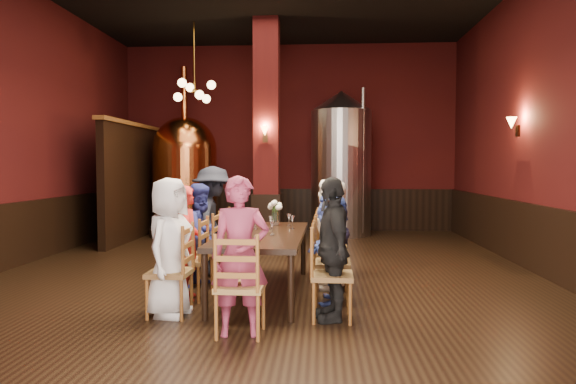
# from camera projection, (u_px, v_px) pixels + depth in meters

# --- Properties ---
(room) EXTENTS (10.00, 10.02, 4.50)m
(room) POSITION_uv_depth(u_px,v_px,m) (267.00, 120.00, 7.55)
(room) COLOR black
(room) RESTS_ON ground
(wainscot_right) EXTENTS (0.08, 9.90, 1.00)m
(wainscot_right) POSITION_uv_depth(u_px,v_px,m) (541.00, 240.00, 7.38)
(wainscot_right) COLOR black
(wainscot_right) RESTS_ON ground
(wainscot_back) EXTENTS (7.90, 0.08, 1.00)m
(wainscot_back) POSITION_uv_depth(u_px,v_px,m) (288.00, 209.00, 12.58)
(wainscot_back) COLOR black
(wainscot_back) RESTS_ON ground
(wainscot_left) EXTENTS (0.08, 9.90, 1.00)m
(wainscot_left) POSITION_uv_depth(u_px,v_px,m) (12.00, 235.00, 7.89)
(wainscot_left) COLOR black
(wainscot_left) RESTS_ON ground
(column) EXTENTS (0.58, 0.58, 4.50)m
(column) POSITION_uv_depth(u_px,v_px,m) (267.00, 132.00, 10.36)
(column) COLOR #48100F
(column) RESTS_ON ground
(partition) EXTENTS (0.22, 3.50, 2.40)m
(partition) POSITION_uv_depth(u_px,v_px,m) (135.00, 183.00, 11.00)
(partition) COLOR black
(partition) RESTS_ON ground
(pendant_cluster) EXTENTS (0.90, 0.90, 1.70)m
(pendant_cluster) POSITION_uv_depth(u_px,v_px,m) (195.00, 91.00, 10.51)
(pendant_cluster) COLOR #A57226
(pendant_cluster) RESTS_ON room
(sconce_wall) EXTENTS (0.20, 0.20, 0.36)m
(sconce_wall) POSITION_uv_depth(u_px,v_px,m) (518.00, 126.00, 8.10)
(sconce_wall) COLOR black
(sconce_wall) RESTS_ON room
(sconce_column) EXTENTS (0.20, 0.20, 0.36)m
(sconce_column) POSITION_uv_depth(u_px,v_px,m) (265.00, 134.00, 10.06)
(sconce_column) COLOR black
(sconce_column) RESTS_ON column
(dining_table) EXTENTS (1.05, 2.42, 0.75)m
(dining_table) POSITION_uv_depth(u_px,v_px,m) (262.00, 238.00, 6.29)
(dining_table) COLOR black
(dining_table) RESTS_ON ground
(chair_0) EXTENTS (0.47, 0.47, 0.92)m
(chair_0) POSITION_uv_depth(u_px,v_px,m) (170.00, 272.00, 5.38)
(chair_0) COLOR brown
(chair_0) RESTS_ON ground
(person_0) EXTENTS (0.59, 0.79, 1.45)m
(person_0) POSITION_uv_depth(u_px,v_px,m) (169.00, 247.00, 5.36)
(person_0) COLOR white
(person_0) RESTS_ON ground
(chair_1) EXTENTS (0.47, 0.47, 0.92)m
(chair_1) POSITION_uv_depth(u_px,v_px,m) (187.00, 260.00, 6.04)
(chair_1) COLOR brown
(chair_1) RESTS_ON ground
(person_1) EXTENTS (0.42, 0.55, 1.34)m
(person_1) POSITION_uv_depth(u_px,v_px,m) (187.00, 242.00, 6.03)
(person_1) COLOR red
(person_1) RESTS_ON ground
(chair_2) EXTENTS (0.47, 0.47, 0.92)m
(chair_2) POSITION_uv_depth(u_px,v_px,m) (201.00, 251.00, 6.70)
(chair_2) COLOR brown
(chair_2) RESTS_ON ground
(person_2) EXTENTS (0.53, 0.72, 1.34)m
(person_2) POSITION_uv_depth(u_px,v_px,m) (201.00, 235.00, 6.69)
(person_2) COLOR navy
(person_2) RESTS_ON ground
(chair_3) EXTENTS (0.47, 0.47, 0.92)m
(chair_3) POSITION_uv_depth(u_px,v_px,m) (213.00, 243.00, 7.37)
(chair_3) COLOR brown
(chair_3) RESTS_ON ground
(person_3) EXTENTS (0.73, 1.09, 1.57)m
(person_3) POSITION_uv_depth(u_px,v_px,m) (213.00, 221.00, 7.35)
(person_3) COLOR black
(person_3) RESTS_ON ground
(chair_4) EXTENTS (0.47, 0.47, 0.92)m
(chair_4) POSITION_uv_depth(u_px,v_px,m) (332.00, 275.00, 5.24)
(chair_4) COLOR brown
(chair_4) RESTS_ON ground
(person_4) EXTENTS (0.51, 0.91, 1.46)m
(person_4) POSITION_uv_depth(u_px,v_px,m) (332.00, 249.00, 5.22)
(person_4) COLOR black
(person_4) RESTS_ON ground
(chair_5) EXTENTS (0.47, 0.47, 0.92)m
(chair_5) POSITION_uv_depth(u_px,v_px,m) (332.00, 263.00, 5.90)
(chair_5) COLOR brown
(chair_5) RESTS_ON ground
(person_5) EXTENTS (0.54, 1.21, 1.26)m
(person_5) POSITION_uv_depth(u_px,v_px,m) (332.00, 248.00, 5.89)
(person_5) COLOR #354CA1
(person_5) RESTS_ON ground
(chair_6) EXTENTS (0.47, 0.47, 0.92)m
(chair_6) POSITION_uv_depth(u_px,v_px,m) (332.00, 253.00, 6.56)
(chair_6) COLOR brown
(chair_6) RESTS_ON ground
(person_6) EXTENTS (0.46, 0.70, 1.41)m
(person_6) POSITION_uv_depth(u_px,v_px,m) (332.00, 234.00, 6.55)
(person_6) COLOR white
(person_6) RESTS_ON ground
(chair_7) EXTENTS (0.47, 0.47, 0.92)m
(chair_7) POSITION_uv_depth(u_px,v_px,m) (332.00, 245.00, 7.23)
(chair_7) COLOR brown
(chair_7) RESTS_ON ground
(person_7) EXTENTS (0.49, 0.72, 1.35)m
(person_7) POSITION_uv_depth(u_px,v_px,m) (332.00, 230.00, 7.21)
(person_7) COLOR #1D1C38
(person_7) RESTS_ON ground
(chair_8) EXTENTS (0.47, 0.47, 0.92)m
(chair_8) POSITION_uv_depth(u_px,v_px,m) (240.00, 286.00, 4.76)
(chair_8) COLOR brown
(chair_8) RESTS_ON ground
(person_8) EXTENTS (0.59, 0.43, 1.48)m
(person_8) POSITION_uv_depth(u_px,v_px,m) (240.00, 256.00, 4.74)
(person_8) COLOR #95314F
(person_8) RESTS_ON ground
(copper_kettle) EXTENTS (1.79, 1.79, 3.75)m
(copper_kettle) POSITION_uv_depth(u_px,v_px,m) (185.00, 175.00, 11.45)
(copper_kettle) COLOR black
(copper_kettle) RESTS_ON ground
(steel_vessel) EXTENTS (1.47, 1.47, 3.24)m
(steel_vessel) POSITION_uv_depth(u_px,v_px,m) (341.00, 163.00, 11.54)
(steel_vessel) COLOR #B2B2B7
(steel_vessel) RESTS_ON ground
(rose_vase) EXTENTS (0.21, 0.21, 0.35)m
(rose_vase) POSITION_uv_depth(u_px,v_px,m) (275.00, 209.00, 7.08)
(rose_vase) COLOR white
(rose_vase) RESTS_ON dining_table
(wine_glass_0) EXTENTS (0.07, 0.07, 0.17)m
(wine_glass_0) POSITION_uv_depth(u_px,v_px,m) (271.00, 223.00, 6.65)
(wine_glass_0) COLOR white
(wine_glass_0) RESTS_ON dining_table
(wine_glass_1) EXTENTS (0.07, 0.07, 0.17)m
(wine_glass_1) POSITION_uv_depth(u_px,v_px,m) (255.00, 221.00, 6.86)
(wine_glass_1) COLOR white
(wine_glass_1) RESTS_ON dining_table
(wine_glass_2) EXTENTS (0.07, 0.07, 0.17)m
(wine_glass_2) POSITION_uv_depth(u_px,v_px,m) (243.00, 223.00, 6.67)
(wine_glass_2) COLOR white
(wine_glass_2) RESTS_ON dining_table
(wine_glass_3) EXTENTS (0.07, 0.07, 0.17)m
(wine_glass_3) POSITION_uv_depth(u_px,v_px,m) (289.00, 220.00, 6.99)
(wine_glass_3) COLOR white
(wine_glass_3) RESTS_ON dining_table
(wine_glass_4) EXTENTS (0.07, 0.07, 0.17)m
(wine_glass_4) POSITION_uv_depth(u_px,v_px,m) (272.00, 228.00, 6.08)
(wine_glass_4) COLOR white
(wine_glass_4) RESTS_ON dining_table
(wine_glass_5) EXTENTS (0.07, 0.07, 0.17)m
(wine_glass_5) POSITION_uv_depth(u_px,v_px,m) (256.00, 223.00, 6.64)
(wine_glass_5) COLOR white
(wine_glass_5) RESTS_ON dining_table
(wine_glass_6) EXTENTS (0.07, 0.07, 0.17)m
(wine_glass_6) POSITION_uv_depth(u_px,v_px,m) (292.00, 222.00, 6.69)
(wine_glass_6) COLOR white
(wine_glass_6) RESTS_ON dining_table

